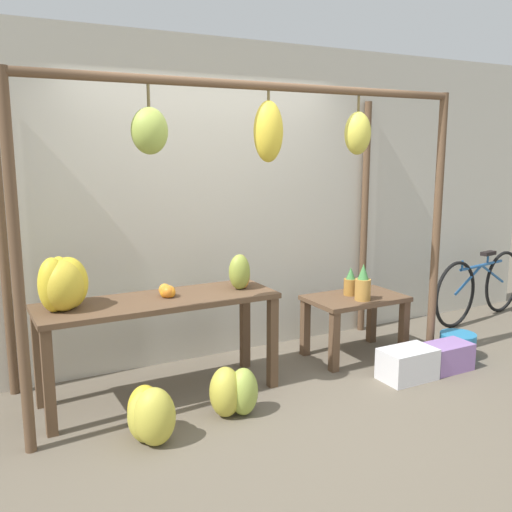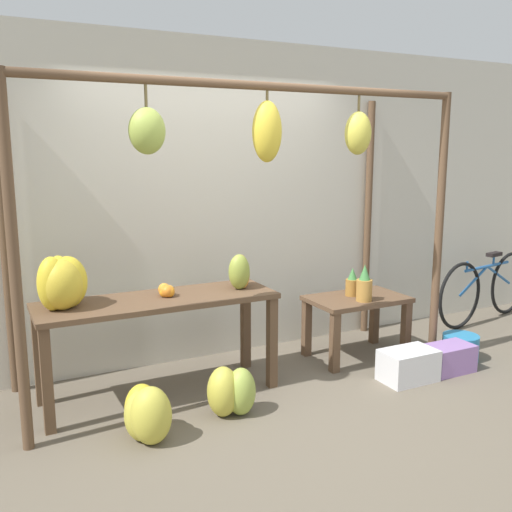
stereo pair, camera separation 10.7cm
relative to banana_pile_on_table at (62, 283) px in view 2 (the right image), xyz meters
name	(u,v)px [view 2 (the right image)]	position (x,y,z in m)	size (l,w,h in m)	color
ground_plane	(283,412)	(1.36, -0.72, -0.95)	(20.00, 20.00, 0.00)	#665B4C
shop_wall_back	(209,203)	(1.36, 0.63, 0.45)	(8.00, 0.08, 2.80)	beige
stall_awning	(249,178)	(1.34, -0.22, 0.71)	(3.44, 1.12, 2.32)	brown
display_table_main	(158,313)	(0.67, -0.05, -0.30)	(1.78, 0.58, 0.77)	brown
display_table_side	(357,309)	(2.51, -0.03, -0.51)	(0.87, 0.55, 0.56)	brown
banana_pile_on_table	(62,283)	(0.00, 0.00, 0.00)	(0.43, 0.53, 0.38)	yellow
orange_pile	(166,291)	(0.74, -0.03, -0.14)	(0.12, 0.16, 0.09)	orange
pineapple_cluster	(360,285)	(2.49, -0.10, -0.27)	(0.15, 0.33, 0.32)	#B27F38
banana_pile_ground_left	(146,414)	(0.38, -0.66, -0.78)	(0.36, 0.44, 0.39)	yellow
banana_pile_ground_right	(231,391)	(1.02, -0.60, -0.77)	(0.44, 0.36, 0.36)	#9EB247
fruit_crate_white	(408,365)	(2.56, -0.68, -0.82)	(0.45, 0.29, 0.26)	silver
blue_bucket	(460,347)	(3.30, -0.53, -0.84)	(0.32, 0.32, 0.23)	teal
parked_bicycle	(486,288)	(4.45, 0.23, -0.58)	(1.65, 0.33, 0.75)	black
papaya_pile	(240,272)	(1.35, -0.04, -0.05)	(0.23, 0.26, 0.28)	#93A33D
fruit_crate_purple	(449,358)	(3.01, -0.68, -0.83)	(0.40, 0.26, 0.23)	#9970B7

